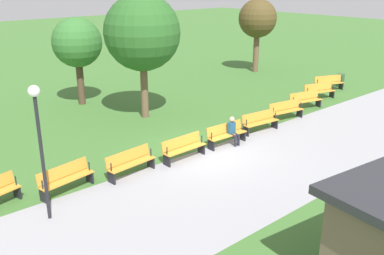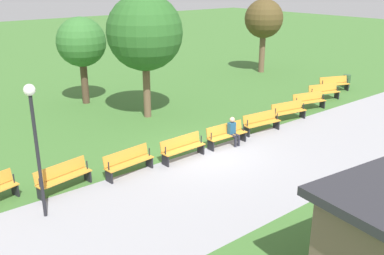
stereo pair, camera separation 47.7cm
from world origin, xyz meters
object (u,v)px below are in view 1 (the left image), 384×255
object	(u,v)px
bench_8	(66,178)
person_seated	(233,130)
tree_0	(258,19)
tree_2	(77,43)
bench_1	(319,91)
bench_6	(183,147)
bench_3	(286,110)
bench_7	(130,162)
trash_bin	(341,80)
bench_4	(260,121)
tree_1	(142,33)
bench_0	(329,83)
bench_5	(226,134)
bench_2	(305,100)
lamp_post	(39,129)

from	to	relation	value
bench_8	person_seated	xyz separation A→B (m)	(-7.16, 0.62, 0.16)
tree_0	tree_2	size ratio (longest dim) A/B	1.11
bench_8	person_seated	size ratio (longest dim) A/B	1.63
bench_1	bench_6	world-z (taller)	same
bench_3	person_seated	distance (m)	4.42
bench_7	trash_bin	xyz separation A→B (m)	(-17.34, -2.20, -0.07)
bench_4	tree_1	bearing A→B (deg)	-56.43
bench_8	tree_1	world-z (taller)	tree_1
bench_1	bench_3	size ratio (longest dim) A/B	1.00
bench_0	tree_1	size ratio (longest dim) A/B	0.32
bench_3	tree_2	world-z (taller)	tree_2
bench_5	person_seated	distance (m)	0.32
bench_0	bench_5	distance (m)	11.53
bench_2	trash_bin	size ratio (longest dim) A/B	2.38
bench_0	bench_2	bearing A→B (deg)	38.99
bench_1	bench_5	distance (m)	9.24
bench_5	bench_7	size ratio (longest dim) A/B	0.99
lamp_post	person_seated	bearing A→B (deg)	-175.83
bench_0	tree_2	size ratio (longest dim) A/B	0.41
bench_2	trash_bin	distance (m)	6.01
tree_0	tree_2	xyz separation A→B (m)	(13.75, -0.57, -0.45)
bench_3	bench_6	world-z (taller)	same
tree_1	trash_bin	distance (m)	13.96
tree_0	trash_bin	size ratio (longest dim) A/B	6.34
bench_6	bench_7	distance (m)	2.32
person_seated	lamp_post	bearing A→B (deg)	6.12
bench_6	bench_0	bearing A→B (deg)	-172.23
bench_3	bench_5	size ratio (longest dim) A/B	1.02
bench_8	bench_5	bearing A→B (deg)	166.35
bench_6	tree_1	distance (m)	6.75
tree_0	bench_2	bearing A→B (deg)	57.25
bench_0	bench_6	xyz separation A→B (m)	(13.61, 2.33, 0.00)
bench_2	bench_8	distance (m)	13.81
bench_0	bench_5	bearing A→B (deg)	33.15
bench_7	tree_2	xyz separation A→B (m)	(-2.93, -9.39, 2.87)
bench_5	tree_0	bearing A→B (deg)	-141.35
bench_8	tree_2	bearing A→B (deg)	-129.68
bench_8	bench_2	bearing A→B (deg)	172.18
bench_2	bench_0	bearing A→B (deg)	-148.82
bench_8	tree_1	bearing A→B (deg)	-153.13
bench_8	lamp_post	size ratio (longest dim) A/B	0.49
bench_0	bench_4	xyz separation A→B (m)	(8.98, 2.17, 0.00)
bench_1	tree_0	bearing A→B (deg)	-94.05
bench_7	tree_1	distance (m)	7.63
bench_5	person_seated	bearing A→B (deg)	149.45
bench_5	tree_1	world-z (taller)	tree_1
bench_0	trash_bin	size ratio (longest dim) A/B	2.36
bench_5	bench_7	xyz separation A→B (m)	(4.63, -0.16, 0.00)
bench_3	bench_8	bearing A→B (deg)	9.76
bench_4	tree_1	distance (m)	6.90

